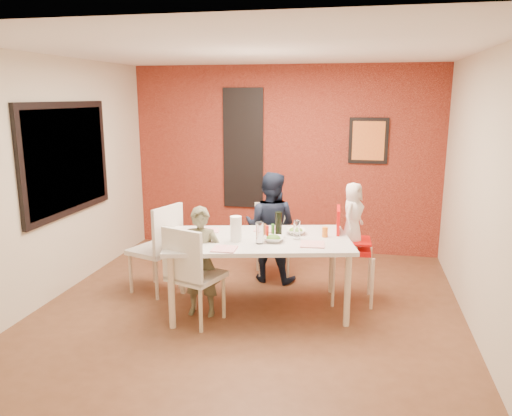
% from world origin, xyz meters
% --- Properties ---
extents(ground, '(4.50, 4.50, 0.00)m').
position_xyz_m(ground, '(0.00, 0.00, 0.00)').
color(ground, brown).
rests_on(ground, ground).
extents(ceiling, '(4.50, 4.50, 0.02)m').
position_xyz_m(ceiling, '(0.00, 0.00, 2.70)').
color(ceiling, white).
rests_on(ceiling, wall_back).
extents(wall_back, '(4.50, 0.02, 2.70)m').
position_xyz_m(wall_back, '(0.00, 2.25, 1.35)').
color(wall_back, beige).
rests_on(wall_back, ground).
extents(wall_front, '(4.50, 0.02, 2.70)m').
position_xyz_m(wall_front, '(0.00, -2.25, 1.35)').
color(wall_front, beige).
rests_on(wall_front, ground).
extents(wall_left, '(0.02, 4.50, 2.70)m').
position_xyz_m(wall_left, '(-2.25, 0.00, 1.35)').
color(wall_left, beige).
rests_on(wall_left, ground).
extents(wall_right, '(0.02, 4.50, 2.70)m').
position_xyz_m(wall_right, '(2.25, 0.00, 1.35)').
color(wall_right, beige).
rests_on(wall_right, ground).
extents(brick_accent_wall, '(4.50, 0.02, 2.70)m').
position_xyz_m(brick_accent_wall, '(0.00, 2.23, 1.35)').
color(brick_accent_wall, maroon).
rests_on(brick_accent_wall, ground).
extents(picture_window_frame, '(0.05, 1.70, 1.30)m').
position_xyz_m(picture_window_frame, '(-2.22, 0.20, 1.55)').
color(picture_window_frame, black).
rests_on(picture_window_frame, wall_left).
extents(picture_window_pane, '(0.02, 1.55, 1.15)m').
position_xyz_m(picture_window_pane, '(-2.21, 0.20, 1.55)').
color(picture_window_pane, black).
rests_on(picture_window_pane, wall_left).
extents(glassblock_strip, '(0.55, 0.03, 1.70)m').
position_xyz_m(glassblock_strip, '(-0.60, 2.21, 1.50)').
color(glassblock_strip, silver).
rests_on(glassblock_strip, wall_back).
extents(glassblock_surround, '(0.60, 0.03, 1.76)m').
position_xyz_m(glassblock_surround, '(-0.60, 2.21, 1.50)').
color(glassblock_surround, black).
rests_on(glassblock_surround, wall_back).
extents(art_print_frame, '(0.54, 0.03, 0.64)m').
position_xyz_m(art_print_frame, '(1.20, 2.21, 1.65)').
color(art_print_frame, black).
rests_on(art_print_frame, wall_back).
extents(art_print_canvas, '(0.44, 0.01, 0.54)m').
position_xyz_m(art_print_canvas, '(1.20, 2.19, 1.65)').
color(art_print_canvas, orange).
rests_on(art_print_canvas, wall_back).
extents(dining_table, '(2.10, 1.47, 0.80)m').
position_xyz_m(dining_table, '(0.09, -0.00, 0.72)').
color(dining_table, silver).
rests_on(dining_table, ground).
extents(chair_near, '(0.60, 0.60, 1.02)m').
position_xyz_m(chair_near, '(-0.49, -0.51, 0.57)').
color(chair_near, silver).
rests_on(chair_near, ground).
extents(chair_far, '(0.53, 0.53, 0.92)m').
position_xyz_m(chair_far, '(0.03, 1.13, 0.51)').
color(chair_far, silver).
rests_on(chair_far, ground).
extents(chair_left, '(0.62, 0.62, 1.05)m').
position_xyz_m(chair_left, '(-1.11, 0.21, 0.59)').
color(chair_left, silver).
rests_on(chair_left, ground).
extents(high_chair, '(0.47, 0.47, 1.06)m').
position_xyz_m(high_chair, '(1.02, 0.43, 0.64)').
color(high_chair, red).
rests_on(high_chair, ground).
extents(child_near, '(0.44, 0.30, 1.16)m').
position_xyz_m(child_near, '(-0.46, -0.27, 0.58)').
color(child_near, brown).
rests_on(child_near, ground).
extents(child_far, '(0.72, 0.60, 1.37)m').
position_xyz_m(child_far, '(0.06, 0.89, 0.68)').
color(child_far, black).
rests_on(child_far, ground).
extents(toddler, '(0.34, 0.41, 0.72)m').
position_xyz_m(toddler, '(1.05, 0.43, 0.99)').
color(toddler, silver).
rests_on(toddler, high_chair).
extents(plate_near_left, '(0.24, 0.24, 0.01)m').
position_xyz_m(plate_near_left, '(-0.15, -0.46, 0.80)').
color(plate_near_left, white).
rests_on(plate_near_left, dining_table).
extents(plate_far_mid, '(0.23, 0.23, 0.01)m').
position_xyz_m(plate_far_mid, '(0.09, 0.32, 0.80)').
color(plate_far_mid, white).
rests_on(plate_far_mid, dining_table).
extents(plate_near_right, '(0.26, 0.26, 0.01)m').
position_xyz_m(plate_near_right, '(0.67, -0.13, 0.80)').
color(plate_near_right, white).
rests_on(plate_near_right, dining_table).
extents(plate_far_left, '(0.26, 0.26, 0.01)m').
position_xyz_m(plate_far_left, '(-0.50, 0.17, 0.80)').
color(plate_far_left, white).
rests_on(plate_far_left, dining_table).
extents(salad_bowl_a, '(0.21, 0.21, 0.05)m').
position_xyz_m(salad_bowl_a, '(0.27, -0.10, 0.82)').
color(salad_bowl_a, silver).
rests_on(salad_bowl_a, dining_table).
extents(salad_bowl_b, '(0.26, 0.26, 0.05)m').
position_xyz_m(salad_bowl_b, '(0.46, 0.25, 0.82)').
color(salad_bowl_b, white).
rests_on(salad_bowl_b, dining_table).
extents(wine_bottle, '(0.07, 0.07, 0.27)m').
position_xyz_m(wine_bottle, '(0.29, 0.09, 0.93)').
color(wine_bottle, black).
rests_on(wine_bottle, dining_table).
extents(wine_glass_a, '(0.08, 0.08, 0.22)m').
position_xyz_m(wine_glass_a, '(0.14, -0.19, 0.91)').
color(wine_glass_a, silver).
rests_on(wine_glass_a, dining_table).
extents(wine_glass_b, '(0.07, 0.07, 0.20)m').
position_xyz_m(wine_glass_b, '(0.49, 0.05, 0.90)').
color(wine_glass_b, white).
rests_on(wine_glass_b, dining_table).
extents(paper_towel_roll, '(0.12, 0.12, 0.26)m').
position_xyz_m(paper_towel_roll, '(-0.11, -0.16, 0.93)').
color(paper_towel_roll, white).
rests_on(paper_towel_roll, dining_table).
extents(condiment_red, '(0.04, 0.04, 0.15)m').
position_xyz_m(condiment_red, '(0.19, -0.03, 0.87)').
color(condiment_red, red).
rests_on(condiment_red, dining_table).
extents(condiment_green, '(0.04, 0.04, 0.14)m').
position_xyz_m(condiment_green, '(0.23, 0.08, 0.86)').
color(condiment_green, '#337A28').
rests_on(condiment_green, dining_table).
extents(condiment_brown, '(0.03, 0.03, 0.13)m').
position_xyz_m(condiment_brown, '(0.14, 0.10, 0.86)').
color(condiment_brown, brown).
rests_on(condiment_brown, dining_table).
extents(sippy_cup, '(0.06, 0.06, 0.11)m').
position_xyz_m(sippy_cup, '(0.77, 0.19, 0.85)').
color(sippy_cup, orange).
rests_on(sippy_cup, dining_table).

